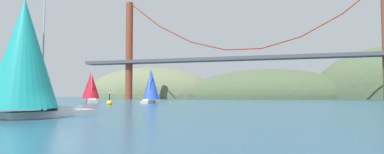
% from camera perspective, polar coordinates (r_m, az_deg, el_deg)
% --- Properties ---
extents(ground_plane, '(360.00, 360.00, 0.00)m').
position_cam_1_polar(ground_plane, '(27.62, -21.00, -6.99)').
color(ground_plane, navy).
extents(headland_left, '(72.06, 44.00, 32.01)m').
position_cam_1_polar(headland_left, '(172.44, -7.50, -3.63)').
color(headland_left, '#5B6647').
rests_on(headland_left, ground_plane).
extents(headland_center, '(82.16, 44.00, 27.23)m').
position_cam_1_polar(headland_center, '(157.15, 12.84, -3.64)').
color(headland_center, '#425138').
rests_on(headland_center, ground_plane).
extents(suspension_bridge, '(126.34, 6.00, 38.67)m').
position_cam_1_polar(suspension_bridge, '(118.81, 8.87, 4.12)').
color(suspension_bridge, brown).
rests_on(suspension_bridge, ground_plane).
extents(sailboat_teal_sail, '(7.09, 10.21, 11.64)m').
position_cam_1_polar(sailboat_teal_sail, '(31.33, -26.91, 3.37)').
color(sailboat_teal_sail, white).
rests_on(sailboat_teal_sail, ground_plane).
extents(sailboat_crimson_sail, '(7.34, 7.95, 8.52)m').
position_cam_1_polar(sailboat_crimson_sail, '(82.92, -17.05, -1.56)').
color(sailboat_crimson_sail, '#B7B2A8').
rests_on(sailboat_crimson_sail, ground_plane).
extents(sailboat_blue_spinnaker, '(4.31, 7.68, 8.82)m').
position_cam_1_polar(sailboat_blue_spinnaker, '(75.50, -7.13, -1.43)').
color(sailboat_blue_spinnaker, '#B7B2A8').
rests_on(sailboat_blue_spinnaker, ground_plane).
extents(channel_buoy, '(1.10, 1.10, 2.64)m').
position_cam_1_polar(channel_buoy, '(64.90, -14.07, -4.35)').
color(channel_buoy, gold).
rests_on(channel_buoy, ground_plane).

